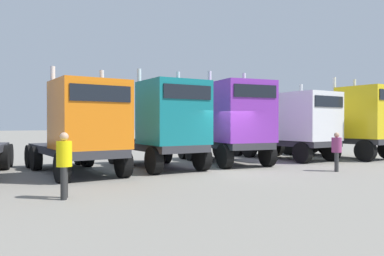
{
  "coord_description": "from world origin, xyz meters",
  "views": [
    {
      "loc": [
        -8.42,
        -13.35,
        1.98
      ],
      "look_at": [
        -0.24,
        3.09,
        1.75
      ],
      "focal_mm": 35.77,
      "sensor_mm": 36.0,
      "label": 1
    }
  ],
  "objects_px": {
    "semi_truck_teal": "(167,124)",
    "semi_truck_white": "(299,125)",
    "semi_truck_orange": "(83,128)",
    "semi_truck_purple": "(235,122)",
    "visitor_with_camera": "(337,149)",
    "visitor_in_hivis": "(64,160)",
    "semi_truck_yellow": "(357,122)"
  },
  "relations": [
    {
      "from": "semi_truck_white",
      "to": "visitor_in_hivis",
      "type": "relative_size",
      "value": 3.73
    },
    {
      "from": "semi_truck_teal",
      "to": "semi_truck_purple",
      "type": "distance_m",
      "value": 3.61
    },
    {
      "from": "semi_truck_teal",
      "to": "visitor_with_camera",
      "type": "height_order",
      "value": "semi_truck_teal"
    },
    {
      "from": "semi_truck_white",
      "to": "semi_truck_purple",
      "type": "bearing_deg",
      "value": -90.69
    },
    {
      "from": "visitor_in_hivis",
      "to": "visitor_with_camera",
      "type": "relative_size",
      "value": 1.09
    },
    {
      "from": "semi_truck_orange",
      "to": "visitor_with_camera",
      "type": "relative_size",
      "value": 4.15
    },
    {
      "from": "semi_truck_orange",
      "to": "semi_truck_yellow",
      "type": "distance_m",
      "value": 15.03
    },
    {
      "from": "visitor_with_camera",
      "to": "semi_truck_orange",
      "type": "bearing_deg",
      "value": 27.28
    },
    {
      "from": "semi_truck_teal",
      "to": "semi_truck_orange",
      "type": "bearing_deg",
      "value": -88.58
    },
    {
      "from": "semi_truck_teal",
      "to": "visitor_with_camera",
      "type": "relative_size",
      "value": 3.72
    },
    {
      "from": "semi_truck_white",
      "to": "visitor_in_hivis",
      "type": "height_order",
      "value": "semi_truck_white"
    },
    {
      "from": "visitor_in_hivis",
      "to": "semi_truck_teal",
      "type": "bearing_deg",
      "value": -122.02
    },
    {
      "from": "semi_truck_teal",
      "to": "visitor_in_hivis",
      "type": "distance_m",
      "value": 6.68
    },
    {
      "from": "semi_truck_white",
      "to": "visitor_with_camera",
      "type": "bearing_deg",
      "value": -29.95
    },
    {
      "from": "semi_truck_orange",
      "to": "semi_truck_yellow",
      "type": "relative_size",
      "value": 0.99
    },
    {
      "from": "semi_truck_purple",
      "to": "visitor_in_hivis",
      "type": "height_order",
      "value": "semi_truck_purple"
    },
    {
      "from": "semi_truck_orange",
      "to": "semi_truck_yellow",
      "type": "xyz_separation_m",
      "value": [
        15.02,
        0.38,
        0.26
      ]
    },
    {
      "from": "semi_truck_teal",
      "to": "semi_truck_white",
      "type": "relative_size",
      "value": 0.92
    },
    {
      "from": "semi_truck_purple",
      "to": "visitor_with_camera",
      "type": "bearing_deg",
      "value": 36.53
    },
    {
      "from": "semi_truck_purple",
      "to": "visitor_in_hivis",
      "type": "xyz_separation_m",
      "value": [
        -8.4,
        -4.85,
        -1.01
      ]
    },
    {
      "from": "semi_truck_white",
      "to": "semi_truck_yellow",
      "type": "distance_m",
      "value": 3.6
    },
    {
      "from": "semi_truck_yellow",
      "to": "visitor_in_hivis",
      "type": "distance_m",
      "value": 16.94
    },
    {
      "from": "visitor_in_hivis",
      "to": "semi_truck_orange",
      "type": "bearing_deg",
      "value": -92.3
    },
    {
      "from": "semi_truck_white",
      "to": "semi_truck_teal",
      "type": "bearing_deg",
      "value": -91.06
    },
    {
      "from": "semi_truck_purple",
      "to": "visitor_with_camera",
      "type": "relative_size",
      "value": 3.96
    },
    {
      "from": "semi_truck_purple",
      "to": "semi_truck_white",
      "type": "xyz_separation_m",
      "value": [
        4.37,
        0.43,
        -0.16
      ]
    },
    {
      "from": "semi_truck_teal",
      "to": "semi_truck_white",
      "type": "xyz_separation_m",
      "value": [
        7.96,
        0.73,
        -0.07
      ]
    },
    {
      "from": "visitor_in_hivis",
      "to": "semi_truck_white",
      "type": "bearing_deg",
      "value": -142.96
    },
    {
      "from": "semi_truck_purple",
      "to": "semi_truck_yellow",
      "type": "relative_size",
      "value": 0.94
    },
    {
      "from": "semi_truck_teal",
      "to": "semi_truck_purple",
      "type": "relative_size",
      "value": 0.94
    },
    {
      "from": "semi_truck_orange",
      "to": "visitor_with_camera",
      "type": "bearing_deg",
      "value": 64.47
    },
    {
      "from": "semi_truck_teal",
      "to": "semi_truck_yellow",
      "type": "height_order",
      "value": "semi_truck_yellow"
    }
  ]
}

